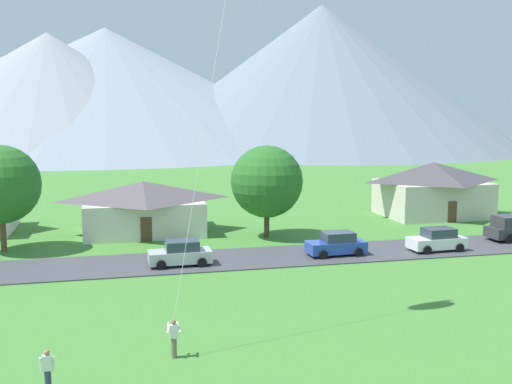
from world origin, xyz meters
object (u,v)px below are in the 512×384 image
object	(u,v)px
house_right_center	(433,188)
parked_car_silver_mid_east	(180,254)
house_leftmost	(144,206)
watcher_person	(47,370)
parked_car_white_west_end	(437,240)
parked_car_blue_mid_west	(337,244)
tree_center	(0,185)
tree_near_left	(267,182)

from	to	relation	value
house_right_center	parked_car_silver_mid_east	size ratio (longest dim) A/B	2.47
house_leftmost	house_right_center	bearing A→B (deg)	3.73
parked_car_silver_mid_east	watcher_person	xyz separation A→B (m)	(-6.76, -17.21, 0.01)
watcher_person	parked_car_white_west_end	bearing A→B (deg)	33.50
parked_car_blue_mid_west	parked_car_silver_mid_east	bearing A→B (deg)	-178.59
parked_car_silver_mid_east	house_leftmost	bearing A→B (deg)	98.72
tree_center	house_right_center	bearing A→B (deg)	9.59
parked_car_blue_mid_west	house_right_center	bearing A→B (deg)	41.63
house_right_center	watcher_person	world-z (taller)	house_right_center
house_leftmost	house_right_center	size ratio (longest dim) A/B	1.01
parked_car_white_west_end	parked_car_blue_mid_west	xyz separation A→B (m)	(-7.80, 0.40, 0.00)
parked_car_white_west_end	parked_car_blue_mid_west	distance (m)	7.81
house_leftmost	parked_car_silver_mid_east	xyz separation A→B (m)	(1.84, -12.02, -1.43)
house_right_center	tree_center	bearing A→B (deg)	-170.41
parked_car_silver_mid_east	watcher_person	distance (m)	18.49
parked_car_blue_mid_west	parked_car_silver_mid_east	xyz separation A→B (m)	(-11.26, -0.28, 0.00)
parked_car_white_west_end	tree_near_left	bearing A→B (deg)	144.89
parked_car_blue_mid_west	house_leftmost	bearing A→B (deg)	138.12
house_right_center	parked_car_blue_mid_west	size ratio (longest dim) A/B	2.46
parked_car_white_west_end	watcher_person	xyz separation A→B (m)	(-25.82, -17.09, 0.01)
house_leftmost	parked_car_blue_mid_west	distance (m)	17.65
house_right_center	parked_car_white_west_end	xyz separation A→B (m)	(-7.49, -13.99, -1.91)
tree_near_left	tree_center	xyz separation A→B (m)	(-20.31, -0.39, 0.37)
parked_car_white_west_end	parked_car_blue_mid_west	size ratio (longest dim) A/B	1.00
tree_near_left	parked_car_blue_mid_west	world-z (taller)	tree_near_left
tree_center	parked_car_silver_mid_east	world-z (taller)	tree_center
watcher_person	house_right_center	bearing A→B (deg)	43.01
parked_car_white_west_end	parked_car_silver_mid_east	size ratio (longest dim) A/B	1.01
watcher_person	tree_near_left	bearing A→B (deg)	59.42
house_right_center	parked_car_white_west_end	size ratio (longest dim) A/B	2.45
house_right_center	tree_center	size ratio (longest dim) A/B	1.32
tree_center	tree_near_left	bearing A→B (deg)	1.10
house_leftmost	parked_car_silver_mid_east	distance (m)	12.25
tree_near_left	house_right_center	bearing A→B (deg)	18.39
parked_car_silver_mid_east	watcher_person	bearing A→B (deg)	-111.46
house_leftmost	watcher_person	xyz separation A→B (m)	(-4.92, -29.23, -1.42)
parked_car_blue_mid_west	tree_near_left	bearing A→B (deg)	114.03
house_right_center	tree_near_left	distance (m)	19.69
house_right_center	house_leftmost	bearing A→B (deg)	-176.27
tree_near_left	parked_car_silver_mid_east	bearing A→B (deg)	-135.96
tree_near_left	tree_center	world-z (taller)	tree_center
house_right_center	parked_car_blue_mid_west	bearing A→B (deg)	-138.37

